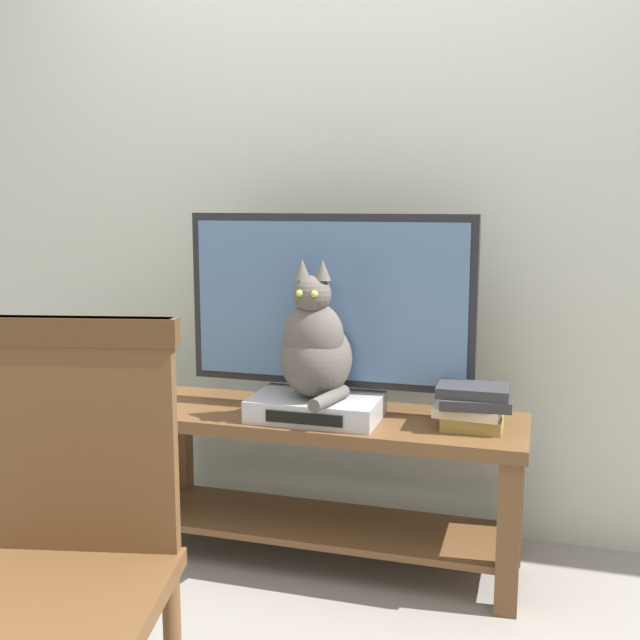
{
  "coord_description": "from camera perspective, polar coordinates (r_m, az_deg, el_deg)",
  "views": [
    {
      "loc": [
        0.7,
        -1.91,
        1.27
      ],
      "look_at": [
        -0.01,
        0.47,
        0.87
      ],
      "focal_mm": 42.47,
      "sensor_mm": 36.0,
      "label": 1
    }
  ],
  "objects": [
    {
      "name": "tv",
      "position": [
        2.62,
        0.73,
        1.03
      ],
      "size": [
        1.01,
        0.2,
        0.69
      ],
      "color": "black",
      "rests_on": "tv_stand"
    },
    {
      "name": "media_box",
      "position": [
        2.57,
        -0.27,
        -6.59
      ],
      "size": [
        0.43,
        0.28,
        0.08
      ],
      "color": "#ADADB2",
      "rests_on": "tv_stand"
    },
    {
      "name": "potted_plant",
      "position": [
        2.93,
        -18.01,
        -8.5
      ],
      "size": [
        0.38,
        0.38,
        0.7
      ],
      "color": "beige",
      "rests_on": "ground"
    },
    {
      "name": "tv_stand",
      "position": [
        2.68,
        0.31,
        -10.5
      ],
      "size": [
        1.38,
        0.44,
        0.54
      ],
      "color": "brown",
      "rests_on": "ground"
    },
    {
      "name": "wooden_chair",
      "position": [
        1.68,
        -19.06,
        -15.18
      ],
      "size": [
        0.54,
        0.54,
        1.03
      ],
      "color": "brown",
      "rests_on": "ground"
    },
    {
      "name": "ground_plane",
      "position": [
        2.4,
        -3.26,
        -22.95
      ],
      "size": [
        12.0,
        12.0,
        0.0
      ],
      "primitive_type": "plane",
      "color": "gray"
    },
    {
      "name": "cat",
      "position": [
        2.51,
        -0.35,
        -2.04
      ],
      "size": [
        0.24,
        0.33,
        0.47
      ],
      "color": "#514C47",
      "rests_on": "media_box"
    },
    {
      "name": "book_stack",
      "position": [
        2.49,
        11.41,
        -6.36
      ],
      "size": [
        0.25,
        0.19,
        0.14
      ],
      "color": "olive",
      "rests_on": "tv_stand"
    },
    {
      "name": "back_wall",
      "position": [
        2.95,
        2.89,
        11.57
      ],
      "size": [
        7.0,
        0.12,
        2.8
      ],
      "primitive_type": "cube",
      "color": "#B7BCB2",
      "rests_on": "ground"
    }
  ]
}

